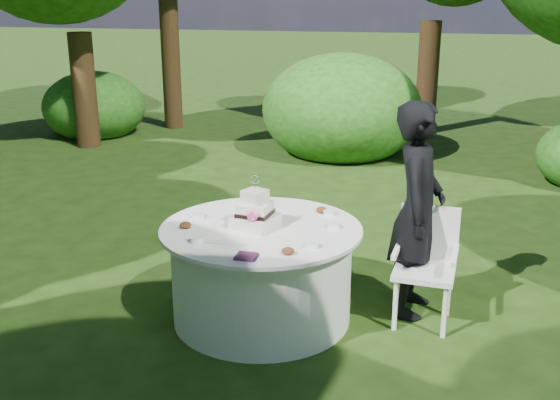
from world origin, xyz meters
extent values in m
plane|color=#1B320D|center=(0.00, 0.00, 0.00)|extent=(80.00, 80.00, 0.00)
cube|color=#4D213F|center=(0.07, -0.61, 0.78)|extent=(0.14, 0.14, 0.02)
ellipsoid|color=silver|center=(-0.23, -0.39, 0.78)|extent=(0.48, 0.07, 0.01)
imported|color=black|center=(1.15, 0.44, 0.86)|extent=(0.46, 0.66, 1.72)
cylinder|color=white|center=(0.00, 0.00, 0.37)|extent=(1.40, 1.40, 0.74)
cylinder|color=white|center=(0.00, 0.00, 0.76)|extent=(1.56, 1.56, 0.03)
cube|color=silver|center=(-0.04, -0.02, 0.82)|extent=(0.37, 0.37, 0.10)
cube|color=white|center=(-0.04, -0.02, 0.92)|extent=(0.25, 0.25, 0.10)
cube|color=silver|center=(-0.04, -0.02, 1.02)|extent=(0.21, 0.21, 0.10)
cube|color=black|center=(-0.04, -0.02, 0.89)|extent=(0.26, 0.26, 0.03)
sphere|color=#B93677|center=(-0.02, -0.15, 0.91)|extent=(0.08, 0.08, 0.08)
cylinder|color=silver|center=(-0.04, -0.02, 1.09)|extent=(0.01, 0.01, 0.05)
torus|color=silver|center=(-0.04, -0.02, 1.16)|extent=(0.07, 0.02, 0.07)
cube|color=silver|center=(1.24, 0.23, 0.44)|extent=(0.48, 0.48, 0.04)
cube|color=white|center=(1.26, 0.43, 0.68)|extent=(0.46, 0.07, 0.46)
cylinder|color=silver|center=(1.05, 0.05, 0.21)|extent=(0.04, 0.04, 0.42)
cylinder|color=silver|center=(1.41, 0.03, 0.21)|extent=(0.04, 0.04, 0.42)
cylinder|color=silver|center=(1.07, 0.42, 0.21)|extent=(0.04, 0.04, 0.42)
cylinder|color=white|center=(1.44, 0.40, 0.21)|extent=(0.04, 0.04, 0.42)
cube|color=white|center=(1.03, 0.24, 0.60)|extent=(0.07, 0.41, 0.04)
cube|color=white|center=(1.46, 0.21, 0.60)|extent=(0.07, 0.41, 0.04)
cylinder|color=white|center=(-0.29, 0.44, 0.79)|extent=(0.10, 0.10, 0.04)
cylinder|color=white|center=(-0.54, 0.08, 0.79)|extent=(0.10, 0.10, 0.04)
cylinder|color=white|center=(0.55, 0.11, 0.79)|extent=(0.10, 0.10, 0.04)
cylinder|color=white|center=(0.46, 0.41, 0.79)|extent=(0.10, 0.10, 0.04)
cylinder|color=white|center=(0.47, -0.33, 0.79)|extent=(0.10, 0.10, 0.04)
cylinder|color=white|center=(-0.36, -0.42, 0.79)|extent=(0.10, 0.10, 0.04)
ellipsoid|color=#562D16|center=(-0.56, -0.17, 0.79)|extent=(0.09, 0.09, 0.05)
ellipsoid|color=#562D16|center=(0.39, 0.45, 0.79)|extent=(0.09, 0.09, 0.05)
ellipsoid|color=#562D16|center=(0.33, -0.48, 0.79)|extent=(0.09, 0.09, 0.05)
camera|label=1|loc=(1.31, -4.55, 2.49)|focal=42.00mm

